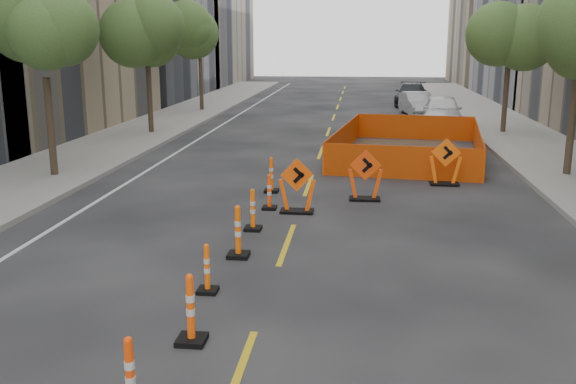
# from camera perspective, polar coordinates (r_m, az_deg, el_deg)

# --- Properties ---
(ground_plane) EXTENTS (140.00, 140.00, 0.00)m
(ground_plane) POSITION_cam_1_polar(r_m,az_deg,el_deg) (10.78, -2.58, -11.20)
(ground_plane) COLOR black
(sidewalk_left) EXTENTS (4.00, 90.00, 0.15)m
(sidewalk_left) POSITION_cam_1_polar(r_m,az_deg,el_deg) (24.51, -19.23, 2.32)
(sidewalk_left) COLOR gray
(sidewalk_left) RESTS_ON ground
(bld_left_d) EXTENTS (12.00, 16.00, 14.00)m
(bld_left_d) POSITION_cam_1_polar(r_m,az_deg,el_deg) (52.34, -14.89, 15.78)
(bld_left_d) COLOR #4C4C51
(bld_left_d) RESTS_ON ground
(bld_right_e) EXTENTS (12.00, 14.00, 16.00)m
(bld_right_e) POSITION_cam_1_polar(r_m,az_deg,el_deg) (70.07, 19.94, 15.56)
(bld_right_e) COLOR tan
(bld_right_e) RESTS_ON ground
(tree_l_b) EXTENTS (2.80, 2.80, 5.95)m
(tree_l_b) POSITION_cam_1_polar(r_m,az_deg,el_deg) (22.05, -20.96, 12.68)
(tree_l_b) COLOR #382B1E
(tree_l_b) RESTS_ON ground
(tree_l_c) EXTENTS (2.80, 2.80, 5.95)m
(tree_l_c) POSITION_cam_1_polar(r_m,az_deg,el_deg) (31.30, -12.44, 13.22)
(tree_l_c) COLOR #382B1E
(tree_l_c) RESTS_ON ground
(tree_l_d) EXTENTS (2.80, 2.80, 5.95)m
(tree_l_d) POSITION_cam_1_polar(r_m,az_deg,el_deg) (40.90, -7.85, 13.39)
(tree_l_d) COLOR #382B1E
(tree_l_d) RESTS_ON ground
(tree_r_c) EXTENTS (2.80, 2.80, 5.95)m
(tree_r_c) POSITION_cam_1_polar(r_m,az_deg,el_deg) (32.39, 19.13, 12.80)
(tree_r_c) COLOR #382B1E
(tree_r_c) RESTS_ON ground
(channelizer_1) EXTENTS (0.41, 0.41, 1.05)m
(channelizer_1) POSITION_cam_1_polar(r_m,az_deg,el_deg) (8.27, -13.85, -15.64)
(channelizer_1) COLOR #F6420A
(channelizer_1) RESTS_ON ground
(channelizer_2) EXTENTS (0.44, 0.44, 1.11)m
(channelizer_2) POSITION_cam_1_polar(r_m,az_deg,el_deg) (9.88, -8.66, -10.21)
(channelizer_2) COLOR #FF500A
(channelizer_2) RESTS_ON ground
(channelizer_3) EXTENTS (0.36, 0.36, 0.93)m
(channelizer_3) POSITION_cam_1_polar(r_m,az_deg,el_deg) (11.74, -7.21, -6.74)
(channelizer_3) COLOR #FF5D0A
(channelizer_3) RESTS_ON ground
(channelizer_4) EXTENTS (0.45, 0.45, 1.13)m
(channelizer_4) POSITION_cam_1_polar(r_m,az_deg,el_deg) (13.49, -4.47, -3.50)
(channelizer_4) COLOR #F65C0A
(channelizer_4) RESTS_ON ground
(channelizer_5) EXTENTS (0.40, 0.40, 1.02)m
(channelizer_5) POSITION_cam_1_polar(r_m,az_deg,el_deg) (15.38, -3.15, -1.56)
(channelizer_5) COLOR #FB620A
(channelizer_5) RESTS_ON ground
(channelizer_6) EXTENTS (0.38, 0.38, 0.97)m
(channelizer_6) POSITION_cam_1_polar(r_m,az_deg,el_deg) (17.26, -1.67, 0.02)
(channelizer_6) COLOR #FF470A
(channelizer_6) RESTS_ON ground
(channelizer_7) EXTENTS (0.42, 0.42, 1.06)m
(channelizer_7) POSITION_cam_1_polar(r_m,az_deg,el_deg) (19.19, -1.49, 1.54)
(channelizer_7) COLOR #F85B0A
(channelizer_7) RESTS_ON ground
(chevron_sign_left) EXTENTS (1.11, 0.85, 1.47)m
(chevron_sign_left) POSITION_cam_1_polar(r_m,az_deg,el_deg) (16.86, 0.81, 0.58)
(chevron_sign_left) COLOR #FF550A
(chevron_sign_left) RESTS_ON ground
(chevron_sign_center) EXTENTS (0.99, 0.61, 1.47)m
(chevron_sign_center) POSITION_cam_1_polar(r_m,az_deg,el_deg) (18.32, 6.89, 1.52)
(chevron_sign_center) COLOR #EF410A
(chevron_sign_center) RESTS_ON ground
(chevron_sign_right) EXTENTS (1.05, 0.69, 1.49)m
(chevron_sign_right) POSITION_cam_1_polar(r_m,az_deg,el_deg) (20.68, 13.83, 2.63)
(chevron_sign_right) COLOR #FF5C0A
(chevron_sign_right) RESTS_ON ground
(safety_fence) EXTENTS (6.29, 9.45, 1.11)m
(safety_fence) POSITION_cam_1_polar(r_m,az_deg,el_deg) (25.66, 10.74, 4.39)
(safety_fence) COLOR #F6470C
(safety_fence) RESTS_ON ground
(parked_car_near) EXTENTS (2.34, 4.99, 1.65)m
(parked_car_near) POSITION_cam_1_polar(r_m,az_deg,el_deg) (34.59, 13.53, 7.01)
(parked_car_near) COLOR white
(parked_car_near) RESTS_ON ground
(parked_car_mid) EXTENTS (2.05, 4.38, 1.39)m
(parked_car_mid) POSITION_cam_1_polar(r_m,az_deg,el_deg) (39.59, 11.40, 7.69)
(parked_car_mid) COLOR #A7A9AD
(parked_car_mid) RESTS_ON ground
(parked_car_far) EXTENTS (2.68, 5.41, 1.51)m
(parked_car_far) POSITION_cam_1_polar(r_m,az_deg,el_deg) (45.63, 10.92, 8.53)
(parked_car_far) COLOR black
(parked_car_far) RESTS_ON ground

